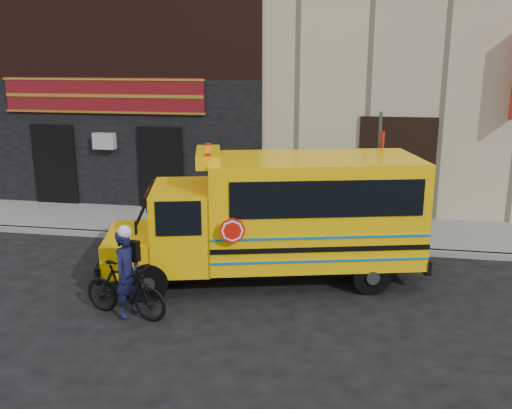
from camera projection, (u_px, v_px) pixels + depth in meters
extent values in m
plane|color=black|center=(221.00, 282.00, 12.61)|extent=(120.00, 120.00, 0.00)
cube|color=gray|center=(244.00, 242.00, 15.07)|extent=(40.00, 0.20, 0.15)
cube|color=slate|center=(254.00, 226.00, 16.50)|extent=(40.00, 3.00, 0.15)
cube|color=tan|center=(285.00, 20.00, 21.06)|extent=(20.00, 10.00, 12.00)
cube|color=black|center=(108.00, 143.00, 18.20)|extent=(10.00, 0.30, 4.00)
cube|color=black|center=(101.00, 29.00, 17.32)|extent=(10.00, 0.28, 3.00)
cube|color=#570C11|center=(103.00, 96.00, 17.66)|extent=(6.50, 0.12, 1.10)
cube|color=black|center=(56.00, 165.00, 18.55)|extent=(1.30, 0.10, 2.50)
cube|color=black|center=(161.00, 169.00, 17.94)|extent=(1.30, 0.10, 2.50)
cylinder|color=black|center=(149.00, 281.00, 11.58)|extent=(0.84, 0.47, 0.80)
cylinder|color=black|center=(157.00, 251.00, 13.41)|extent=(0.84, 0.47, 0.80)
cylinder|color=black|center=(371.00, 275.00, 11.91)|extent=(0.84, 0.47, 0.80)
cylinder|color=black|center=(350.00, 246.00, 13.75)|extent=(0.84, 0.47, 0.80)
cube|color=#FFBE05|center=(132.00, 248.00, 12.36)|extent=(1.47, 2.19, 0.70)
cube|color=black|center=(107.00, 260.00, 12.38)|extent=(0.63, 2.02, 0.35)
cube|color=#FFBE05|center=(182.00, 225.00, 12.32)|extent=(1.68, 2.33, 1.70)
cube|color=black|center=(154.00, 208.00, 12.17)|extent=(0.51, 1.76, 0.90)
cube|color=#FFBE05|center=(313.00, 208.00, 12.44)|extent=(4.91, 3.25, 2.25)
cube|color=black|center=(411.00, 252.00, 12.88)|extent=(0.66, 2.16, 0.30)
cube|color=black|center=(328.00, 199.00, 11.26)|extent=(3.79, 1.01, 0.75)
cube|color=#FFBE05|center=(208.00, 157.00, 11.99)|extent=(0.88, 1.67, 0.28)
cylinder|color=red|center=(232.00, 231.00, 11.07)|extent=(0.51, 0.16, 0.52)
cylinder|color=#414943|center=(377.00, 185.00, 13.94)|extent=(0.08, 0.08, 3.56)
cube|color=red|center=(381.00, 140.00, 13.59)|extent=(0.14, 0.29, 0.45)
cube|color=white|center=(380.00, 163.00, 13.73)|extent=(0.14, 0.29, 0.39)
imported|color=black|center=(125.00, 290.00, 10.80)|extent=(1.88, 0.93, 1.09)
imported|color=black|center=(127.00, 276.00, 10.72)|extent=(0.54, 0.69, 1.66)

